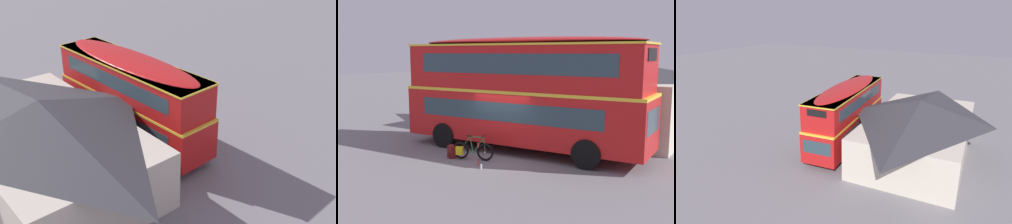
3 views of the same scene
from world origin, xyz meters
TOP-DOWN VIEW (x-y plane):
  - ground_plane at (0.00, 0.00)m, footprint 120.00×120.00m
  - double_decker_bus at (0.15, 1.42)m, footprint 10.77×3.47m
  - touring_bicycle at (-0.68, -0.93)m, footprint 1.65×0.78m
  - backpack_on_ground at (-1.47, -1.20)m, footprint 0.35×0.35m
  - water_bottle_clear_plastic at (0.41, -1.65)m, footprint 0.08×0.08m
  - water_bottle_red_squeeze at (0.06, -1.39)m, footprint 0.07×0.07m
  - pub_building at (-0.63, 6.97)m, footprint 12.70×7.74m

SIDE VIEW (x-z plane):
  - ground_plane at x=0.00m, z-range 0.00..0.00m
  - water_bottle_clear_plastic at x=0.41m, z-range -0.01..0.20m
  - water_bottle_red_squeeze at x=0.06m, z-range -0.01..0.23m
  - backpack_on_ground at x=-1.47m, z-range 0.01..0.56m
  - touring_bicycle at x=-0.68m, z-range -0.12..0.86m
  - pub_building at x=-0.63m, z-range 0.04..4.19m
  - double_decker_bus at x=0.15m, z-range 0.25..5.04m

